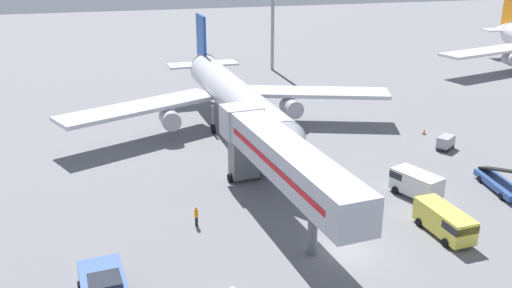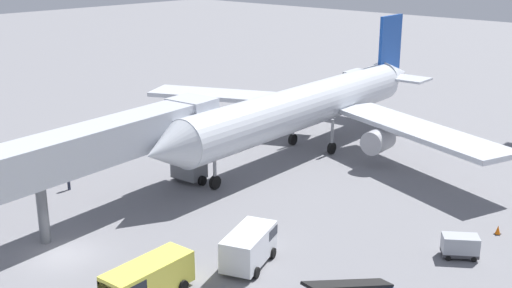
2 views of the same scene
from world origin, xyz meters
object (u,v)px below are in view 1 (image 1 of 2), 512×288
at_px(belt_loader_truck, 500,182).
at_px(safety_cone_alpha, 424,132).
at_px(airplane_at_gate, 233,95).
at_px(baggage_cart_near_center, 446,142).
at_px(ground_crew_worker_foreground, 196,216).
at_px(service_van_outer_left, 446,221).
at_px(service_van_rear_right, 415,183).
at_px(jet_bridge, 278,156).

distance_m(belt_loader_truck, safety_cone_alpha, 15.46).
relative_size(airplane_at_gate, baggage_cart_near_center, 15.89).
bearing_deg(ground_crew_worker_foreground, service_van_outer_left, -19.44).
xyz_separation_m(airplane_at_gate, service_van_rear_right, (11.53, -20.78, -3.19)).
height_order(belt_loader_truck, safety_cone_alpha, belt_loader_truck).
bearing_deg(belt_loader_truck, safety_cone_alpha, 83.99).
height_order(airplane_at_gate, service_van_rear_right, airplane_at_gate).
height_order(jet_bridge, belt_loader_truck, jet_bridge).
distance_m(belt_loader_truck, baggage_cart_near_center, 10.50).
distance_m(service_van_outer_left, ground_crew_worker_foreground, 19.00).
distance_m(jet_bridge, baggage_cart_near_center, 24.48).
relative_size(airplane_at_gate, belt_loader_truck, 6.28).
xyz_separation_m(service_van_outer_left, ground_crew_worker_foreground, (-17.92, 6.32, -0.34)).
bearing_deg(safety_cone_alpha, jet_bridge, -145.91).
bearing_deg(service_van_outer_left, belt_loader_truck, 32.54).
bearing_deg(jet_bridge, belt_loader_truck, -0.86).
height_order(belt_loader_truck, service_van_rear_right, belt_loader_truck).
bearing_deg(ground_crew_worker_foreground, airplane_at_gate, 69.97).
bearing_deg(belt_loader_truck, jet_bridge, 179.14).
relative_size(service_van_rear_right, baggage_cart_near_center, 1.93).
relative_size(service_van_rear_right, service_van_outer_left, 0.89).
relative_size(service_van_outer_left, ground_crew_worker_foreground, 3.34).
distance_m(service_van_rear_right, safety_cone_alpha, 17.34).
height_order(service_van_rear_right, service_van_outer_left, service_van_rear_right).
distance_m(jet_bridge, belt_loader_truck, 21.13).
bearing_deg(airplane_at_gate, belt_loader_truck, -48.12).
bearing_deg(service_van_outer_left, service_van_rear_right, 78.57).
xyz_separation_m(airplane_at_gate, jet_bridge, (-1.18, -21.39, 0.82)).
distance_m(baggage_cart_near_center, ground_crew_worker_foreground, 30.16).
xyz_separation_m(airplane_at_gate, ground_crew_worker_foreground, (-7.77, -21.32, -3.57)).
bearing_deg(service_van_rear_right, service_van_outer_left, -101.43).
bearing_deg(service_van_rear_right, airplane_at_gate, 119.03).
height_order(jet_bridge, safety_cone_alpha, jet_bridge).
distance_m(baggage_cart_near_center, safety_cone_alpha, 4.98).
xyz_separation_m(belt_loader_truck, baggage_cart_near_center, (1.20, 10.43, 0.06)).
xyz_separation_m(service_van_outer_left, safety_cone_alpha, (10.93, 21.31, -0.90)).
bearing_deg(baggage_cart_near_center, ground_crew_worker_foreground, -160.54).
height_order(baggage_cart_near_center, ground_crew_worker_foreground, ground_crew_worker_foreground).
xyz_separation_m(belt_loader_truck, ground_crew_worker_foreground, (-27.23, 0.38, 0.12)).
bearing_deg(service_van_rear_right, safety_cone_alpha, 56.54).
bearing_deg(service_van_outer_left, baggage_cart_near_center, 57.28).
bearing_deg(safety_cone_alpha, service_van_outer_left, -117.16).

